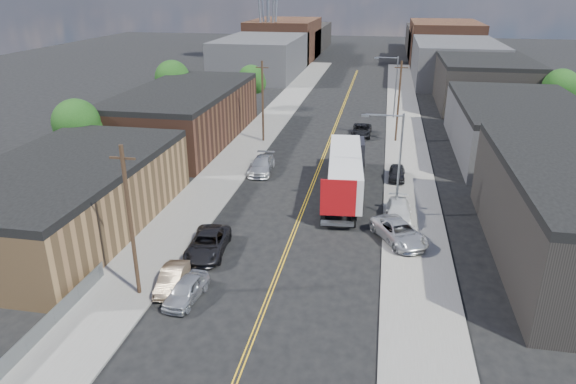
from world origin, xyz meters
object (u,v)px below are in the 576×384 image
at_px(car_right_lot_a, 399,232).
at_px(car_right_lot_b, 398,212).
at_px(semi_truck, 346,168).
at_px(car_left_a, 186,290).
at_px(car_left_b, 172,279).
at_px(car_ahead_truck, 361,130).
at_px(car_left_d, 262,165).
at_px(car_right_lot_c, 397,173).
at_px(car_left_c, 208,244).

height_order(car_right_lot_a, car_right_lot_b, car_right_lot_a).
xyz_separation_m(semi_truck, car_right_lot_b, (4.83, -5.60, -1.59)).
height_order(car_left_a, car_left_b, car_left_a).
relative_size(car_left_a, car_ahead_truck, 0.79).
bearing_deg(car_ahead_truck, car_right_lot_b, -79.38).
bearing_deg(car_left_d, car_right_lot_c, -2.26).
bearing_deg(car_right_lot_c, car_ahead_truck, 106.48).
distance_m(car_left_b, car_left_c, 4.94).
xyz_separation_m(semi_truck, car_left_d, (-9.14, 4.10, -1.67)).
bearing_deg(car_ahead_truck, car_left_c, -104.60).
relative_size(car_left_d, car_ahead_truck, 1.04).
distance_m(car_left_a, car_right_lot_a, 16.71).
bearing_deg(semi_truck, car_left_a, -117.79).
bearing_deg(car_left_b, car_left_c, 74.29).
bearing_deg(semi_truck, car_right_lot_a, -67.94).
distance_m(car_left_b, car_left_d, 22.75).
relative_size(car_right_lot_c, car_ahead_truck, 0.75).
distance_m(car_right_lot_a, car_right_lot_c, 13.75).
bearing_deg(car_left_b, car_right_lot_b, 35.04).
bearing_deg(car_ahead_truck, semi_truck, -90.31).
bearing_deg(car_left_b, car_right_lot_c, 50.72).
xyz_separation_m(car_right_lot_b, car_ahead_truck, (-4.39, 25.77, -0.15)).
bearing_deg(car_left_a, car_left_c, 101.98).
relative_size(semi_truck, car_left_c, 2.96).
bearing_deg(car_right_lot_c, car_left_c, -126.46).
relative_size(semi_truck, car_right_lot_b, 3.33).
height_order(car_left_b, car_right_lot_b, car_right_lot_b).
relative_size(car_right_lot_a, car_right_lot_b, 1.11).
xyz_separation_m(car_left_a, car_ahead_truck, (8.81, 39.94, 0.03)).
relative_size(semi_truck, car_right_lot_a, 3.00).
distance_m(car_left_b, car_right_lot_c, 27.14).
distance_m(car_left_d, car_right_lot_b, 17.01).
height_order(car_left_c, car_right_lot_c, car_left_c).
xyz_separation_m(semi_truck, car_right_lot_a, (4.83, -9.52, -1.55)).
relative_size(car_right_lot_b, car_ahead_truck, 0.95).
bearing_deg(car_right_lot_c, car_left_a, -117.74).
height_order(car_left_b, car_left_c, car_left_c).
xyz_separation_m(car_left_c, car_ahead_truck, (9.44, 33.94, -0.05)).
xyz_separation_m(car_left_c, car_right_lot_a, (13.83, 4.25, 0.14)).
bearing_deg(car_left_d, car_right_lot_a, -47.09).
relative_size(car_left_b, car_left_c, 0.72).
relative_size(car_left_c, car_left_d, 1.03).
distance_m(car_right_lot_c, car_ahead_truck, 16.53).
bearing_deg(car_right_lot_c, car_right_lot_b, -88.93).
xyz_separation_m(car_left_b, car_right_lot_a, (14.60, 9.12, 0.25)).
xyz_separation_m(car_left_d, car_right_lot_a, (13.97, -13.62, 0.13)).
height_order(car_left_a, car_right_lot_a, car_right_lot_a).
height_order(semi_truck, car_left_b, semi_truck).
bearing_deg(car_left_a, car_ahead_truck, 83.55).
bearing_deg(car_right_lot_b, car_ahead_truck, 99.90).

